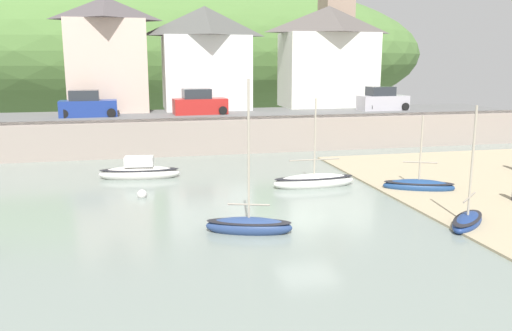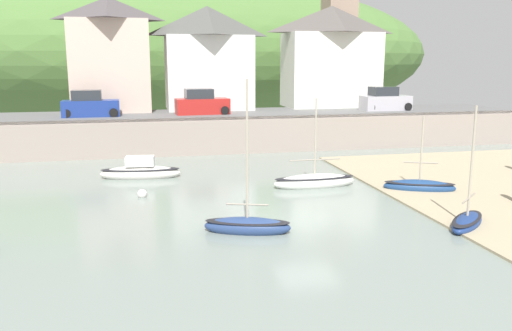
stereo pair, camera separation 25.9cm
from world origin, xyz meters
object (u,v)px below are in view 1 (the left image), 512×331
at_px(sailboat_far_left, 314,181).
at_px(sailboat_blue_trim, 249,225).
at_px(parked_car_end_of_row, 382,100).
at_px(mooring_buoy, 142,194).
at_px(waterfront_building_centre, 205,57).
at_px(waterfront_building_left, 108,54).
at_px(motorboat_with_cabin, 419,186).
at_px(parked_car_near_slipway, 88,106).
at_px(sailboat_tall_mast, 139,172).
at_px(church_with_spire, 336,23).
at_px(dinghy_open_wooden, 467,220).
at_px(parked_car_by_wall, 199,104).
at_px(waterfront_building_right, 328,56).

distance_m(sailboat_far_left, sailboat_blue_trim, 8.14).
distance_m(parked_car_end_of_row, mooring_buoy, 25.50).
xyz_separation_m(waterfront_building_centre, parked_car_end_of_row, (14.25, -4.50, -3.55)).
height_order(waterfront_building_left, waterfront_building_centre, waterfront_building_left).
xyz_separation_m(sailboat_far_left, motorboat_with_cabin, (4.86, -2.06, -0.03)).
relative_size(motorboat_with_cabin, parked_car_near_slipway, 0.96).
distance_m(sailboat_blue_trim, sailboat_tall_mast, 11.36).
relative_size(waterfront_building_centre, mooring_buoy, 18.04).
bearing_deg(church_with_spire, sailboat_tall_mast, -134.23).
relative_size(church_with_spire, parked_car_end_of_row, 3.55).
height_order(waterfront_building_left, mooring_buoy, waterfront_building_left).
height_order(sailboat_tall_mast, parked_car_end_of_row, parked_car_end_of_row).
relative_size(church_with_spire, dinghy_open_wooden, 2.99).
distance_m(waterfront_building_centre, mooring_buoy, 21.82).
xyz_separation_m(sailboat_tall_mast, parked_car_by_wall, (4.76, 11.11, 2.85)).
xyz_separation_m(motorboat_with_cabin, parked_car_by_wall, (-9.00, 17.28, 2.95)).
height_order(waterfront_building_left, waterfront_building_right, waterfront_building_left).
height_order(church_with_spire, parked_car_by_wall, church_with_spire).
height_order(waterfront_building_centre, parked_car_end_of_row, waterfront_building_centre).
relative_size(waterfront_building_left, sailboat_tall_mast, 1.98).
bearing_deg(sailboat_blue_trim, motorboat_with_cabin, 42.59).
xyz_separation_m(church_with_spire, mooring_buoy, (-19.02, -23.97, -9.86)).
height_order(sailboat_far_left, parked_car_by_wall, sailboat_far_left).
bearing_deg(dinghy_open_wooden, sailboat_blue_trim, 129.47).
height_order(motorboat_with_cabin, sailboat_tall_mast, motorboat_with_cabin).
bearing_deg(mooring_buoy, sailboat_far_left, 1.59).
bearing_deg(mooring_buoy, parked_car_near_slipway, 103.13).
relative_size(church_with_spire, mooring_buoy, 31.23).
xyz_separation_m(motorboat_with_cabin, parked_car_end_of_row, (6.36, 17.28, 2.95)).
distance_m(waterfront_building_centre, parked_car_near_slipway, 11.01).
distance_m(waterfront_building_left, church_with_spire, 21.76).
height_order(church_with_spire, parked_car_near_slipway, church_with_spire).
bearing_deg(motorboat_with_cabin, dinghy_open_wooden, -77.99).
bearing_deg(waterfront_building_left, parked_car_by_wall, -33.33).
bearing_deg(church_with_spire, motorboat_with_cabin, -101.68).
height_order(waterfront_building_centre, waterfront_building_right, waterfront_building_right).
height_order(waterfront_building_centre, mooring_buoy, waterfront_building_centre).
xyz_separation_m(sailboat_far_left, sailboat_blue_trim, (-4.89, -6.51, -0.01)).
height_order(church_with_spire, sailboat_blue_trim, church_with_spire).
relative_size(waterfront_building_centre, dinghy_open_wooden, 1.73).
xyz_separation_m(sailboat_blue_trim, parked_car_by_wall, (0.75, 21.74, 2.92)).
height_order(dinghy_open_wooden, parked_car_end_of_row, dinghy_open_wooden).
distance_m(sailboat_far_left, parked_car_near_slipway, 19.87).
height_order(waterfront_building_centre, church_with_spire, church_with_spire).
bearing_deg(motorboat_with_cabin, waterfront_building_centre, 133.09).
xyz_separation_m(church_with_spire, sailboat_far_left, (-10.19, -23.73, -9.72)).
bearing_deg(motorboat_with_cabin, parked_car_end_of_row, 92.98).
relative_size(sailboat_far_left, sailboat_blue_trim, 0.80).
relative_size(sailboat_far_left, parked_car_near_slipway, 1.15).
relative_size(church_with_spire, parked_car_by_wall, 3.52).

